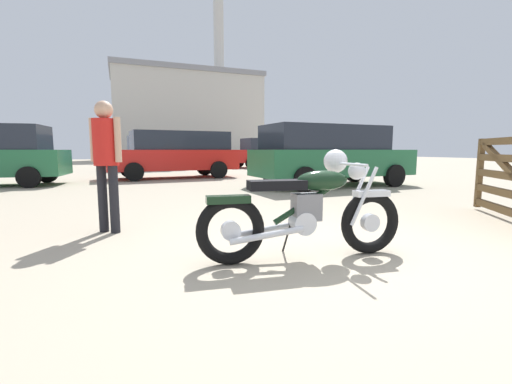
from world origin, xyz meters
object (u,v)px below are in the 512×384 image
Objects in this scene: bystander at (106,153)px; blue_hatchback_right at (330,154)px; white_estate_far at (176,153)px; dark_sedan_left at (269,152)px; silver_sedan_mid at (151,153)px; vintage_motorcycle at (309,208)px.

blue_hatchback_right reaches higher than bystander.
white_estate_far reaches higher than bystander.
dark_sedan_left reaches higher than bystander.
silver_sedan_mid is at bearing -146.64° from bystander.
bystander reaches higher than vintage_motorcycle.
bystander is 17.06m from dark_sedan_left.
blue_hatchback_right is (5.70, 3.99, -0.08)m from bystander.
silver_sedan_mid is 7.04m from dark_sedan_left.
vintage_motorcycle is at bearing 63.43° from dark_sedan_left.
dark_sedan_left is (6.26, 16.78, 0.45)m from vintage_motorcycle.
bystander is at bearing -148.83° from blue_hatchback_right.
blue_hatchback_right is (3.87, -4.58, 0.00)m from white_estate_far.
white_estate_far is 5.54m from silver_sedan_mid.
white_estate_far is at bearing 88.14° from silver_sedan_mid.
vintage_motorcycle is 1.25× the size of bystander.
bystander is at bearing 142.32° from vintage_motorcycle.
bystander is (-1.91, 1.79, 0.53)m from vintage_motorcycle.
dark_sedan_left is at bearing 178.80° from silver_sedan_mid.
dark_sedan_left reaches higher than vintage_motorcycle.
white_estate_far is at bearing -153.94° from bystander.
blue_hatchback_right is 11.05m from silver_sedan_mid.
dark_sedan_left is (8.17, 14.98, -0.08)m from bystander.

